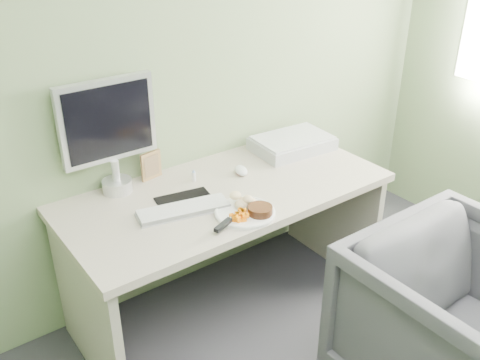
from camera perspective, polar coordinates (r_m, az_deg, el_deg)
wall_back at (r=2.67m, az=-6.39°, el=13.94°), size 3.50×0.00×3.50m
desk at (r=2.69m, az=-1.43°, el=-4.44°), size 1.60×0.75×0.73m
plate at (r=2.39m, az=0.53°, el=-3.51°), size 0.27×0.27×0.01m
steak at (r=2.37m, az=2.16°, el=-3.23°), size 0.13×0.13×0.04m
potato_pile at (r=2.41m, az=0.45°, el=-2.23°), size 0.12×0.10×0.06m
carrot_heap at (r=2.33m, az=-0.07°, el=-3.60°), size 0.09×0.08×0.05m
steak_knife at (r=2.30m, az=-1.20°, el=-4.34°), size 0.27×0.13×0.02m
mousepad at (r=2.49m, az=-5.65°, el=-2.46°), size 0.30×0.27×0.00m
keyboard at (r=2.42m, az=-6.02°, el=-3.09°), size 0.43×0.21×0.02m
computer_mouse at (r=2.74m, az=0.12°, el=1.02°), size 0.09×0.12×0.04m
photo_frame at (r=2.70m, az=-9.47°, el=1.55°), size 0.12×0.03×0.15m
eyedrop_bottle at (r=2.67m, az=-4.96°, el=0.48°), size 0.02×0.02×0.06m
scanner at (r=3.02m, az=5.59°, el=3.85°), size 0.45×0.32×0.07m
monitor at (r=2.53m, az=-13.79°, el=5.16°), size 0.46×0.14×0.55m
desk_chair at (r=2.50m, az=22.55°, el=-14.43°), size 0.82×0.84×0.77m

